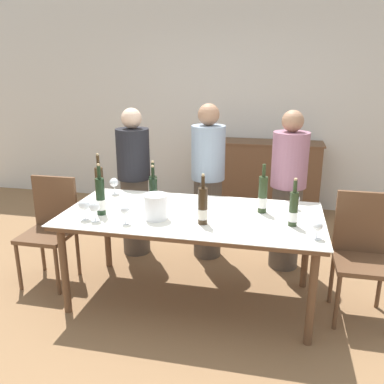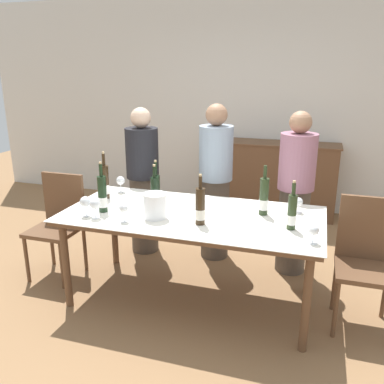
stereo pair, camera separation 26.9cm
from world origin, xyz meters
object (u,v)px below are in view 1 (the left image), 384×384
object	(u,v)px
wine_glass_4	(84,205)
chair_right_end	(363,248)
dining_table	(192,221)
wine_bottle_3	(293,209)
wine_bottle_5	(203,207)
person_guest_left	(208,183)
wine_glass_0	(95,207)
wine_bottle_4	(100,185)
wine_glass_2	(125,211)
sideboard_cabinet	(261,177)
wine_glass_5	(114,183)
wine_bottle_6	(153,195)
chair_left_end	(51,223)
person_host	(134,183)
wine_bottle_0	(263,195)
person_guest_right	(288,192)
wine_glass_3	(317,227)
wine_bottle_1	(153,191)
wine_bottle_2	(101,197)
wine_glass_1	(295,200)
ice_bucket	(156,206)

from	to	relation	value
wine_glass_4	chair_right_end	bearing A→B (deg)	10.53
dining_table	wine_bottle_3	distance (m)	0.80
wine_bottle_5	person_guest_left	size ratio (longest dim) A/B	0.25
wine_glass_0	wine_glass_4	xyz separation A→B (m)	(-0.09, 0.02, 0.00)
wine_bottle_4	wine_glass_2	world-z (taller)	wine_bottle_4
sideboard_cabinet	wine_bottle_4	bearing A→B (deg)	-120.42
dining_table	wine_glass_5	xyz separation A→B (m)	(-0.81, 0.36, 0.17)
wine_bottle_4	wine_bottle_6	world-z (taller)	wine_bottle_4
wine_glass_4	wine_glass_5	bearing A→B (deg)	92.99
wine_glass_4	chair_left_end	xyz separation A→B (m)	(-0.55, 0.39, -0.34)
chair_right_end	person_host	size ratio (longest dim) A/B	0.65
wine_glass_2	person_host	bearing A→B (deg)	106.88
wine_bottle_0	person_guest_right	bearing A→B (deg)	71.55
wine_bottle_0	person_guest_left	world-z (taller)	person_guest_left
chair_left_end	wine_bottle_3	bearing A→B (deg)	-4.89
person_guest_right	wine_bottle_0	bearing A→B (deg)	-108.45
wine_bottle_3	wine_glass_5	bearing A→B (deg)	164.11
wine_glass_3	chair_right_end	bearing A→B (deg)	45.19
wine_bottle_5	wine_bottle_3	bearing A→B (deg)	9.07
wine_bottle_1	wine_glass_4	xyz separation A→B (m)	(-0.41, -0.44, -0.01)
wine_bottle_0	wine_bottle_2	world-z (taller)	wine_bottle_2
sideboard_cabinet	wine_glass_4	distance (m)	2.92
wine_glass_1	wine_bottle_5	bearing A→B (deg)	-144.94
wine_glass_3	wine_glass_5	size ratio (longest dim) A/B	0.85
wine_glass_2	wine_glass_3	xyz separation A→B (m)	(1.37, 0.02, -0.01)
ice_bucket	wine_glass_2	distance (m)	0.24
wine_bottle_6	person_guest_left	bearing A→B (deg)	70.16
wine_bottle_4	wine_glass_2	size ratio (longest dim) A/B	2.93
sideboard_cabinet	wine_glass_3	xyz separation A→B (m)	(0.51, -2.64, 0.37)
wine_bottle_3	wine_bottle_5	xyz separation A→B (m)	(-0.65, -0.10, 0.01)
wine_bottle_4	person_guest_right	distance (m)	1.73
wine_glass_3	wine_glass_4	bearing A→B (deg)	179.97
person_host	wine_bottle_0	bearing A→B (deg)	-25.37
wine_glass_3	chair_left_end	world-z (taller)	chair_left_end
wine_glass_0	wine_glass_1	bearing A→B (deg)	21.87
wine_bottle_4	wine_bottle_5	world-z (taller)	wine_bottle_4
wine_glass_4	wine_bottle_5	bearing A→B (deg)	6.62
wine_glass_1	wine_glass_2	world-z (taller)	wine_glass_2
wine_bottle_3	wine_glass_0	bearing A→B (deg)	-171.27
wine_bottle_6	wine_glass_3	xyz separation A→B (m)	(1.26, -0.32, -0.04)
wine_bottle_0	person_host	xyz separation A→B (m)	(-1.31, 0.62, -0.15)
wine_glass_0	person_host	world-z (taller)	person_host
wine_glass_1	chair_left_end	bearing A→B (deg)	-174.82
wine_bottle_1	wine_glass_5	distance (m)	0.50
wine_glass_1	chair_right_end	bearing A→B (deg)	-20.26
wine_bottle_0	chair_right_end	xyz separation A→B (m)	(0.78, -0.06, -0.35)
ice_bucket	wine_glass_0	size ratio (longest dim) A/B	1.24
chair_left_end	wine_glass_3	bearing A→B (deg)	-9.78
person_host	wine_glass_0	bearing A→B (deg)	-85.35
wine_glass_4	person_host	size ratio (longest dim) A/B	0.11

